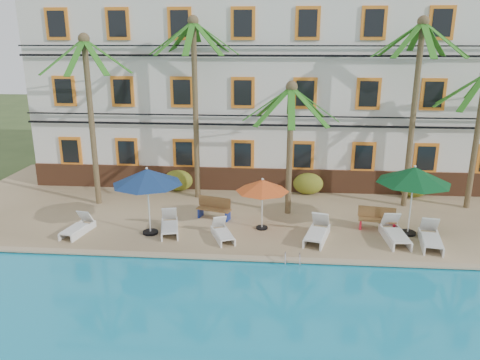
# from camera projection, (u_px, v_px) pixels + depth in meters

# --- Properties ---
(ground) EXTENTS (100.00, 100.00, 0.00)m
(ground) POSITION_uv_depth(u_px,v_px,m) (268.00, 255.00, 17.50)
(ground) COLOR #384C23
(ground) RESTS_ON ground
(pool_deck) EXTENTS (30.00, 12.00, 0.25)m
(pool_deck) POSITION_uv_depth(u_px,v_px,m) (271.00, 206.00, 22.24)
(pool_deck) COLOR tan
(pool_deck) RESTS_ON ground
(pool_coping) EXTENTS (30.00, 0.35, 0.06)m
(pool_coping) POSITION_uv_depth(u_px,v_px,m) (268.00, 259.00, 16.57)
(pool_coping) COLOR tan
(pool_coping) RESTS_ON pool_deck
(hotel_building) EXTENTS (25.40, 6.44, 10.22)m
(hotel_building) POSITION_uv_depth(u_px,v_px,m) (275.00, 84.00, 25.47)
(hotel_building) COLOR silver
(hotel_building) RESTS_ON pool_deck
(palm_a) EXTENTS (4.09, 4.09, 7.77)m
(palm_a) POSITION_uv_depth(u_px,v_px,m) (89.00, 98.00, 20.85)
(palm_a) COLOR brown
(palm_a) RESTS_ON pool_deck
(palm_b) EXTENTS (4.09, 4.09, 8.53)m
(palm_b) POSITION_uv_depth(u_px,v_px,m) (195.00, 86.00, 21.61)
(palm_b) COLOR brown
(palm_b) RESTS_ON pool_deck
(palm_c) EXTENTS (4.09, 4.09, 5.85)m
(palm_c) POSITION_uv_depth(u_px,v_px,m) (290.00, 129.00, 19.93)
(palm_c) COLOR brown
(palm_c) RESTS_ON pool_deck
(palm_d) EXTENTS (4.09, 4.09, 8.46)m
(palm_d) POSITION_uv_depth(u_px,v_px,m) (416.00, 90.00, 20.42)
(palm_d) COLOR brown
(palm_d) RESTS_ON pool_deck
(palm_e) EXTENTS (4.09, 4.09, 6.33)m
(palm_e) POSITION_uv_depth(u_px,v_px,m) (479.00, 119.00, 20.53)
(palm_e) COLOR brown
(palm_e) RESTS_ON pool_deck
(shrub_left) EXTENTS (1.50, 0.90, 1.10)m
(shrub_left) POSITION_uv_depth(u_px,v_px,m) (178.00, 180.00, 23.95)
(shrub_left) COLOR #285919
(shrub_left) RESTS_ON pool_deck
(shrub_mid) EXTENTS (1.50, 0.90, 1.10)m
(shrub_mid) POSITION_uv_depth(u_px,v_px,m) (308.00, 184.00, 23.42)
(shrub_mid) COLOR #285919
(shrub_mid) RESTS_ON pool_deck
(shrub_right) EXTENTS (1.50, 0.90, 1.10)m
(shrub_right) POSITION_uv_depth(u_px,v_px,m) (414.00, 186.00, 23.01)
(shrub_right) COLOR #285919
(shrub_right) RESTS_ON pool_deck
(umbrella_blue) EXTENTS (2.77, 2.77, 2.77)m
(umbrella_blue) POSITION_uv_depth(u_px,v_px,m) (147.00, 177.00, 18.15)
(umbrella_blue) COLOR black
(umbrella_blue) RESTS_ON pool_deck
(umbrella_red) EXTENTS (2.17, 2.17, 2.18)m
(umbrella_red) POSITION_uv_depth(u_px,v_px,m) (262.00, 186.00, 18.77)
(umbrella_red) COLOR black
(umbrella_red) RESTS_ON pool_deck
(umbrella_green) EXTENTS (2.87, 2.87, 2.86)m
(umbrella_green) POSITION_uv_depth(u_px,v_px,m) (414.00, 175.00, 18.06)
(umbrella_green) COLOR black
(umbrella_green) RESTS_ON pool_deck
(lounger_a) EXTENTS (0.92, 1.80, 0.81)m
(lounger_a) POSITION_uv_depth(u_px,v_px,m) (78.00, 227.00, 18.76)
(lounger_a) COLOR silver
(lounger_a) RESTS_ON pool_deck
(lounger_b) EXTENTS (1.06, 1.97, 0.88)m
(lounger_b) POSITION_uv_depth(u_px,v_px,m) (170.00, 225.00, 18.90)
(lounger_b) COLOR silver
(lounger_b) RESTS_ON pool_deck
(lounger_c) EXTENTS (1.16, 1.75, 0.78)m
(lounger_c) POSITION_uv_depth(u_px,v_px,m) (222.00, 232.00, 18.28)
(lounger_c) COLOR silver
(lounger_c) RESTS_ON pool_deck
(lounger_d) EXTENTS (1.21, 2.11, 0.94)m
(lounger_d) POSITION_uv_depth(u_px,v_px,m) (317.00, 232.00, 18.18)
(lounger_d) COLOR silver
(lounger_d) RESTS_ON pool_deck
(lounger_e) EXTENTS (0.85, 2.08, 0.96)m
(lounger_e) POSITION_uv_depth(u_px,v_px,m) (395.00, 233.00, 18.08)
(lounger_e) COLOR silver
(lounger_e) RESTS_ON pool_deck
(lounger_f) EXTENTS (1.02, 2.07, 0.94)m
(lounger_f) POSITION_uv_depth(u_px,v_px,m) (431.00, 238.00, 17.67)
(lounger_f) COLOR silver
(lounger_f) RESTS_ON pool_deck
(bench_left) EXTENTS (1.57, 0.89, 0.93)m
(bench_left) POSITION_uv_depth(u_px,v_px,m) (215.00, 208.00, 20.31)
(bench_left) COLOR olive
(bench_left) RESTS_ON pool_deck
(bench_right) EXTENTS (1.56, 0.72, 0.93)m
(bench_right) POSITION_uv_depth(u_px,v_px,m) (377.00, 218.00, 19.12)
(bench_right) COLOR olive
(bench_right) RESTS_ON pool_deck
(pool_ladder) EXTENTS (0.54, 0.74, 0.74)m
(pool_ladder) POSITION_uv_depth(u_px,v_px,m) (292.00, 262.00, 16.41)
(pool_ladder) COLOR silver
(pool_ladder) RESTS_ON ground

